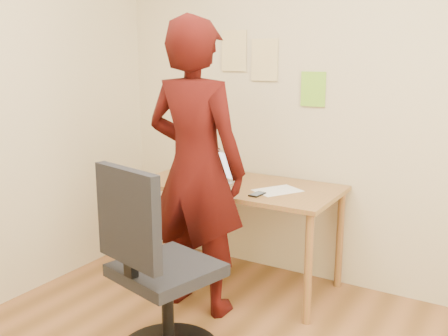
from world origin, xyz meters
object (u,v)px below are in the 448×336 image
Objects in this scene: laptop at (217,175)px; person at (196,169)px; desk at (239,196)px; office_chair at (156,280)px; phone at (257,194)px.

laptop is 0.20× the size of person.
office_chair reaches higher than desk.
phone is (0.41, -0.16, -0.04)m from laptop.
person is at bearing -97.58° from desk.
person is (-0.17, 0.62, 0.46)m from office_chair.
person reaches higher than laptop.
person reaches higher than phone.
desk is at bearing -98.83° from person.
phone is (0.25, -0.20, 0.09)m from desk.
laptop is 0.33× the size of office_chair.
laptop is at bearing -77.30° from person.
desk is at bearing 145.70° from phone.
person is at bearing -55.83° from laptop.
laptop is at bearing -167.81° from desk.
phone is at bearing 94.84° from office_chair.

